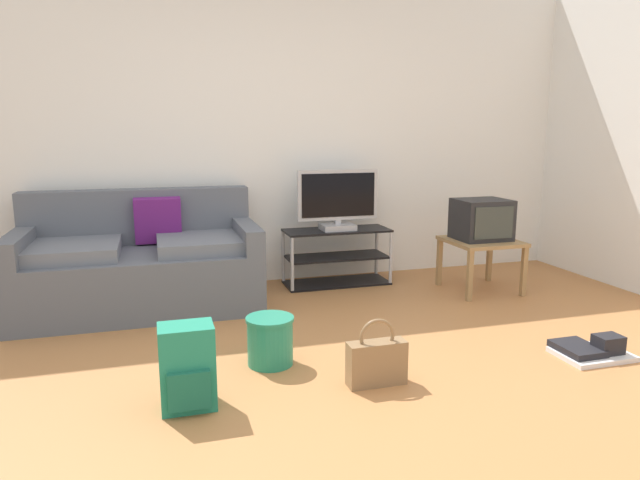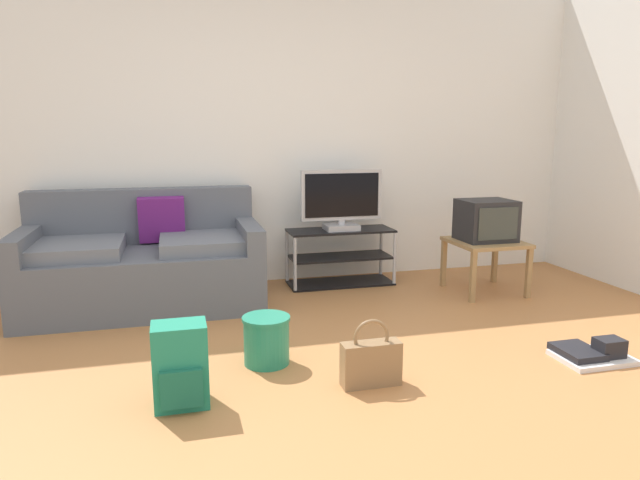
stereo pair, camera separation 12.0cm
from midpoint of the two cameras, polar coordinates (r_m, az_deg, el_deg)
The scene contains 11 objects.
ground_plane at distance 3.01m, azimuth 0.76°, elevation -15.89°, with size 9.00×9.80×0.02m, color #B27542.
wall_back at distance 5.08m, azimuth -7.55°, elevation 10.89°, with size 9.00×0.10×2.70m, color white.
couch at distance 4.59m, azimuth -18.36°, elevation -2.38°, with size 1.77×0.94×0.89m.
tv_stand at distance 5.03m, azimuth 1.01°, elevation -1.70°, with size 0.93×0.37×0.49m.
flat_tv at distance 4.92m, azimuth 1.10°, elevation 4.01°, with size 0.72×0.22×0.53m.
side_table at distance 4.96m, azimuth 15.28°, elevation -0.67°, with size 0.56×0.56×0.44m.
crt_tv at distance 4.94m, azimuth 15.32°, elevation 2.01°, with size 0.43×0.37×0.34m.
backpack at distance 2.93m, azimuth -14.40°, elevation -12.35°, with size 0.27×0.26×0.43m.
handbag at distance 3.12m, azimuth 4.61°, elevation -12.06°, with size 0.32×0.11×0.37m.
cleaning_bucket at distance 3.37m, azimuth -6.08°, elevation -9.91°, with size 0.28×0.28×0.29m.
floor_tray at distance 3.83m, azimuth 24.90°, elevation -10.03°, with size 0.43×0.32×0.14m.
Camera 1 is at (-0.85, -2.55, 1.35)m, focal length 31.74 mm.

